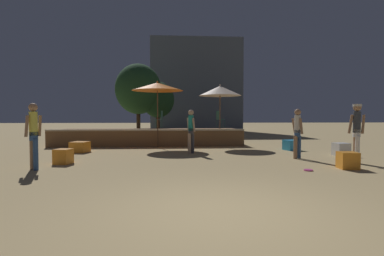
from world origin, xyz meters
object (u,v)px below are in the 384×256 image
patio_umbrella_1 (157,87)px  cube_seat_3 (80,147)px  patio_umbrella_0 (220,91)px  cube_seat_2 (63,156)px  cube_seat_1 (341,149)px  cube_seat_4 (291,145)px  person_4 (297,132)px  person_0 (357,129)px  person_1 (191,130)px  person_3 (34,133)px  background_tree_1 (158,100)px  bistro_chair_0 (160,118)px  bistro_chair_1 (219,118)px  background_tree_0 (138,89)px  cube_seat_0 (348,160)px  frisbee_disc (308,170)px

patio_umbrella_1 → cube_seat_3: 4.43m
patio_umbrella_0 → cube_seat_2: bearing=-139.0°
patio_umbrella_0 → cube_seat_1: bearing=-43.4°
cube_seat_4 → person_4: size_ratio=0.39×
person_0 → person_1: person_0 is taller
cube_seat_3 → person_3: person_3 is taller
patio_umbrella_1 → background_tree_1: 7.80m
cube_seat_4 → person_0: person_0 is taller
patio_umbrella_0 → cube_seat_3: size_ratio=3.99×
bistro_chair_0 → cube_seat_3: bearing=-37.3°
person_3 → background_tree_1: 13.93m
person_0 → bistro_chair_1: size_ratio=2.08×
cube_seat_1 → person_4: bearing=-163.3°
cube_seat_2 → background_tree_0: background_tree_0 is taller
cube_seat_4 → person_1: person_1 is taller
cube_seat_3 → bistro_chair_0: 4.56m
person_3 → background_tree_1: (2.79, 13.55, 1.64)m
person_0 → person_1: (-5.02, 2.85, -0.14)m
person_3 → patio_umbrella_0: bearing=-97.3°
cube_seat_4 → person_3: person_3 is taller
cube_seat_2 → cube_seat_0: bearing=-9.6°
cube_seat_2 → background_tree_1: bearing=79.3°
cube_seat_0 → cube_seat_2: bearing=170.4°
patio_umbrella_1 → cube_seat_1: 8.25m
cube_seat_0 → person_1: (-4.20, 3.75, 0.71)m
cube_seat_0 → frisbee_disc: cube_seat_0 is taller
cube_seat_4 → frisbee_disc: cube_seat_4 is taller
cube_seat_2 → person_3: 1.35m
cube_seat_3 → person_4: person_4 is taller
person_0 → frisbee_disc: person_0 is taller
patio_umbrella_0 → person_3: size_ratio=1.64×
cube_seat_3 → bistro_chair_1: bearing=25.4°
person_0 → person_4: (-1.41, 1.16, -0.14)m
person_0 → person_1: 5.78m
background_tree_1 → cube_seat_1: bearing=-57.1°
person_4 → background_tree_0: size_ratio=0.33×
patio_umbrella_0 → person_3: patio_umbrella_0 is taller
patio_umbrella_1 → background_tree_0: 7.63m
cube_seat_1 → cube_seat_3: cube_seat_1 is taller
cube_seat_1 → patio_umbrella_0: bearing=136.6°
cube_seat_3 → frisbee_disc: size_ratio=3.19×
person_3 → person_1: bearing=-105.3°
patio_umbrella_1 → background_tree_1: bearing=92.5°
patio_umbrella_0 → background_tree_1: size_ratio=0.76×
bistro_chair_0 → cube_seat_4: bearing=72.4°
patio_umbrella_1 → cube_seat_2: (-2.70, -4.75, -2.64)m
patio_umbrella_1 → cube_seat_0: patio_umbrella_1 is taller
background_tree_1 → cube_seat_3: bearing=-106.1°
frisbee_disc → bistro_chair_0: bearing=119.1°
bistro_chair_0 → cube_seat_2: bearing=-15.8°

